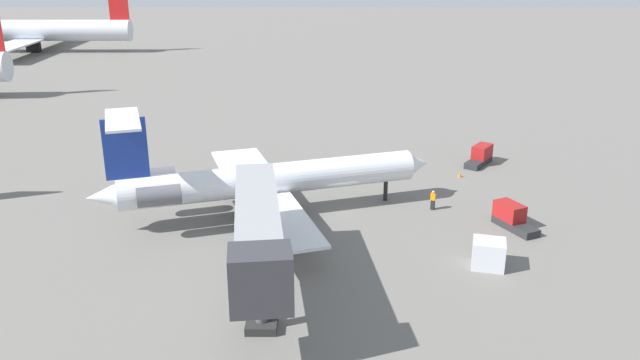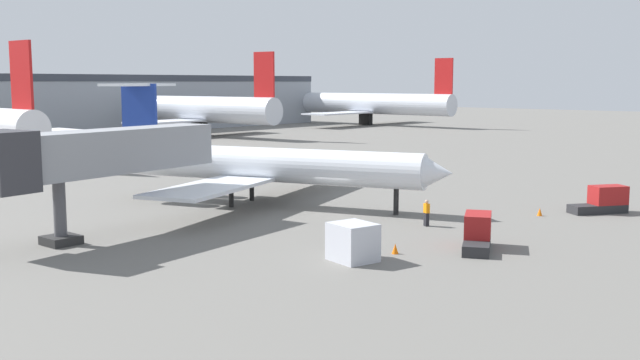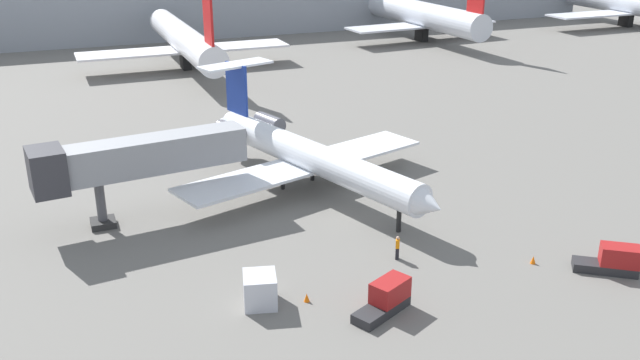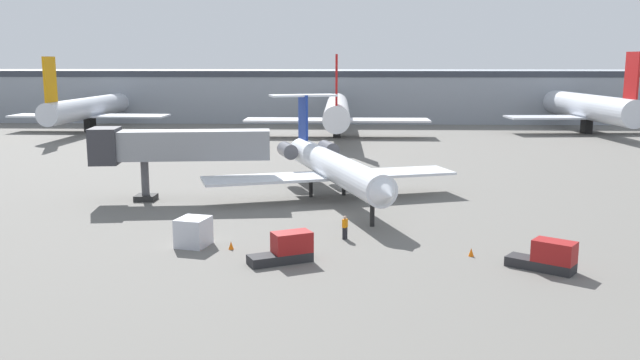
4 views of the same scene
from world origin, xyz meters
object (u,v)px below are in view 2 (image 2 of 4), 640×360
Objects in this scene: ground_crew_marshaller at (427,213)px; parked_airliner_east_end at (366,104)px; regional_jet at (253,163)px; traffic_cone_near at (540,212)px; traffic_cone_mid at (395,249)px; baggage_tug_trailing at (477,234)px; jet_bridge at (91,155)px; cargo_container_uld at (353,242)px; baggage_tug_lead at (603,201)px; parked_airliner_east_mid at (200,110)px.

ground_crew_marshaller is 112.03m from parked_airliner_east_end.
ground_crew_marshaller is (1.34, -14.29, -2.27)m from regional_jet.
traffic_cone_mid is at bearing 176.32° from traffic_cone_near.
ground_crew_marshaller is at bearing -140.96° from parked_airliner_east_end.
baggage_tug_trailing is 0.10× the size of parked_airliner_east_end.
cargo_container_uld is (5.42, -15.12, -3.91)m from jet_bridge.
jet_bridge is 34.44m from baggage_tug_lead.
parked_airliner_east_mid is at bearing 65.96° from traffic_cone_near.
cargo_container_uld reaches higher than traffic_cone_mid.
jet_bridge reaches higher than cargo_container_uld.
jet_bridge reaches higher than ground_crew_marshaller.
baggage_tug_lead is (12.19, -6.77, -0.02)m from ground_crew_marshaller.
traffic_cone_near is 0.01× the size of parked_airliner_east_end.
jet_bridge is at bearing -150.73° from parked_airliner_east_end.
regional_jet reaches higher than cargo_container_uld.
traffic_cone_near is (8.16, -3.92, -0.58)m from ground_crew_marshaller.
parked_airliner_east_end is at bearing 29.27° from jet_bridge.
regional_jet is 10.65× the size of cargo_container_uld.
parked_airliner_east_end reaches higher than baggage_tug_trailing.
traffic_cone_mid is (-6.28, -17.20, -2.85)m from regional_jet.
baggage_tug_trailing reaches higher than traffic_cone_mid.
parked_airliner_east_mid reaches higher than baggage_tug_lead.
baggage_tug_trailing is 4.84m from traffic_cone_mid.
parked_airliner_east_mid is at bearing 54.70° from cargo_container_uld.
traffic_cone_mid is 0.02× the size of parked_airliner_east_mid.
regional_jet is 6.55× the size of baggage_tug_trailing.
ground_crew_marshaller is 9.07m from traffic_cone_near.
parked_airliner_east_end is at bearing 40.04° from baggage_tug_trailing.
ground_crew_marshaller is at bearing 11.74° from cargo_container_uld.
ground_crew_marshaller is 0.65× the size of cargo_container_uld.
traffic_cone_mid is 119.82m from parked_airliner_east_end.
jet_bridge is at bearing -134.56° from parked_airliner_east_mid.
parked_airliner_east_mid reaches higher than ground_crew_marshaller.
regional_jet is at bearing -147.51° from parked_airliner_east_end.
baggage_tug_trailing is (-2.30, -19.90, -2.29)m from regional_jet.
baggage_tug_trailing is 89.37m from parked_airliner_east_mid.
jet_bridge is 22.54m from baggage_tug_trailing.
ground_crew_marshaller is (15.73, -12.98, -4.03)m from jet_bridge.
jet_bridge reaches higher than baggage_tug_lead.
parked_airliner_east_mid is at bearing 56.39° from traffic_cone_mid.
baggage_tug_lead is 4.98m from traffic_cone_near.
jet_bridge is 0.48× the size of parked_airliner_east_mid.
ground_crew_marshaller reaches higher than traffic_cone_near.
traffic_cone_near is at bearing -136.63° from parked_airliner_east_end.
ground_crew_marshaller is at bearing 20.88° from traffic_cone_mid.
parked_airliner_east_mid is at bearing 59.47° from baggage_tug_trailing.
regional_jet is 18.53m from traffic_cone_mid.
parked_airliner_east_mid is (57.44, 58.33, -0.41)m from jet_bridge.
cargo_container_uld is 18.56m from traffic_cone_near.
cargo_container_uld reaches higher than traffic_cone_near.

